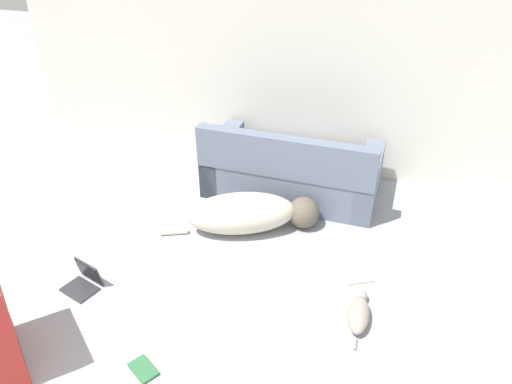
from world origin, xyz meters
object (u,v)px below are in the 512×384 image
Objects in this scene: book_cream at (359,279)px; laptop_open at (85,279)px; dog at (250,213)px; book_green at (143,369)px; couch at (292,172)px; cat at (359,312)px.

laptop_open is at bearing -162.56° from book_cream.
laptop_open is at bearing -156.35° from dog.
book_cream is (1.37, 1.37, -0.00)m from book_green.
couch is 1.93m from cat.
laptop_open is 1.09m from book_green.
dog reaches higher than laptop_open.
laptop_open reaches higher than book_cream.
couch is at bearing 73.74° from laptop_open.
couch is at bearing 26.62° from cat.
couch is 1.53m from book_cream.
cat reaches higher than book_green.
dog reaches higher than book_cream.
dog reaches higher than cat.
book_cream is (-0.04, 0.46, -0.06)m from cat.
couch is 5.37× the size of laptop_open.
dog is 1.62m from laptop_open.
couch reaches higher than dog.
cat is at bearing -84.84° from book_cream.
cat is 2.30m from laptop_open.
book_cream is at bearing 36.48° from laptop_open.
book_cream is (1.12, -0.46, -0.18)m from dog.
couch reaches higher than cat.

